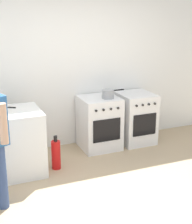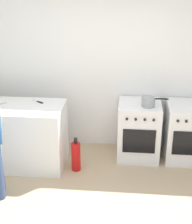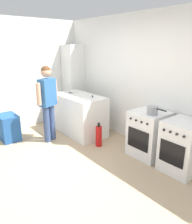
{
  "view_description": "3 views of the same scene",
  "coord_description": "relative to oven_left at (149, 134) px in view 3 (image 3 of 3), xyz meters",
  "views": [
    {
      "loc": [
        -1.7,
        -3.25,
        2.25
      ],
      "look_at": [
        -0.03,
        0.8,
        0.88
      ],
      "focal_mm": 55.0,
      "sensor_mm": 36.0,
      "label": 1
    },
    {
      "loc": [
        0.15,
        -3.01,
        2.66
      ],
      "look_at": [
        -0.22,
        0.88,
        0.99
      ],
      "focal_mm": 55.0,
      "sensor_mm": 36.0,
      "label": 2
    },
    {
      "loc": [
        2.64,
        -1.5,
        1.99
      ],
      "look_at": [
        -0.29,
        0.84,
        0.83
      ],
      "focal_mm": 35.0,
      "sensor_mm": 36.0,
      "label": 3
    }
  ],
  "objects": [
    {
      "name": "counter_unit",
      "position": [
        -1.7,
        -0.38,
        0.02
      ],
      "size": [
        1.3,
        0.7,
        0.9
      ],
      "primitive_type": "cube",
      "color": "white",
      "rests_on": "ground"
    },
    {
      "name": "side_wall_left",
      "position": [
        -2.95,
        -1.18,
        0.87
      ],
      "size": [
        0.1,
        3.1,
        2.6
      ],
      "primitive_type": "cube",
      "color": "white",
      "rests_on": "ground"
    },
    {
      "name": "ground_plane",
      "position": [
        -0.35,
        -1.58,
        -0.43
      ],
      "size": [
        8.0,
        8.0,
        0.0
      ],
      "primitive_type": "plane",
      "color": "tan"
    },
    {
      "name": "oven_right",
      "position": [
        0.67,
        -0.0,
        -0.0
      ],
      "size": [
        0.55,
        0.62,
        0.85
      ],
      "color": "white",
      "rests_on": "ground"
    },
    {
      "name": "back_wall",
      "position": [
        -0.35,
        0.37,
        0.87
      ],
      "size": [
        6.0,
        0.1,
        2.6
      ],
      "primitive_type": "cube",
      "color": "white",
      "rests_on": "ground"
    },
    {
      "name": "oven_left",
      "position": [
        0.0,
        0.0,
        0.0
      ],
      "size": [
        0.61,
        0.62,
        0.85
      ],
      "color": "white",
      "rests_on": "ground"
    },
    {
      "name": "larder_cabinet",
      "position": [
        -2.65,
        0.1,
        0.57
      ],
      "size": [
        0.48,
        0.44,
        2.0
      ],
      "primitive_type": "cube",
      "color": "white",
      "rests_on": "ground"
    },
    {
      "name": "person",
      "position": [
        -1.74,
        -1.12,
        0.52
      ],
      "size": [
        0.3,
        0.54,
        1.6
      ],
      "color": "#384C7A",
      "rests_on": "ground"
    },
    {
      "name": "fire_extinguisher",
      "position": [
        -0.87,
        -0.48,
        -0.21
      ],
      "size": [
        0.13,
        0.13,
        0.5
      ],
      "color": "red",
      "rests_on": "ground"
    },
    {
      "name": "pot",
      "position": [
        0.11,
        -0.1,
        0.49
      ],
      "size": [
        0.37,
        0.19,
        0.14
      ],
      "color": "gray",
      "rests_on": "oven_left"
    },
    {
      "name": "knife_paring",
      "position": [
        -1.43,
        -0.21,
        0.48
      ],
      "size": [
        0.19,
        0.14,
        0.01
      ],
      "color": "silver",
      "rests_on": "counter_unit"
    },
    {
      "name": "recycling_crate_upper",
      "position": [
        -2.34,
        -1.8,
        -0.01
      ],
      "size": [
        0.52,
        0.36,
        0.28
      ],
      "primitive_type": "cube",
      "color": "#235193",
      "rests_on": "recycling_crate_lower"
    },
    {
      "name": "recycling_crate_lower",
      "position": [
        -2.34,
        -1.8,
        -0.29
      ],
      "size": [
        0.52,
        0.36,
        0.28
      ],
      "primitive_type": "cube",
      "color": "#235193",
      "rests_on": "ground"
    },
    {
      "name": "knife_utility",
      "position": [
        -1.97,
        -0.35,
        0.48
      ],
      "size": [
        0.23,
        0.15,
        0.01
      ],
      "color": "silver",
      "rests_on": "counter_unit"
    }
  ]
}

